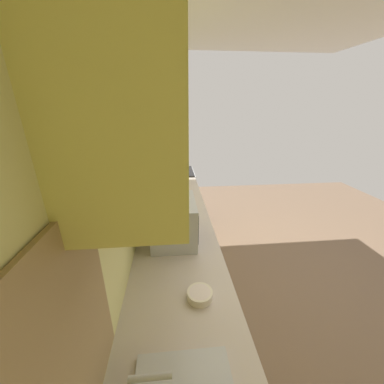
% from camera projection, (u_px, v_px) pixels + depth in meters
% --- Properties ---
extents(ground_plane, '(6.68, 6.68, 0.00)m').
position_uv_depth(ground_plane, '(280.00, 285.00, 2.51)').
color(ground_plane, brown).
extents(wall_back, '(4.29, 0.12, 2.73)m').
position_uv_depth(wall_back, '(130.00, 175.00, 1.87)').
color(wall_back, '#DCD683').
rests_on(wall_back, ground_plane).
extents(counter_run, '(3.42, 0.66, 0.90)m').
position_uv_depth(counter_run, '(178.00, 287.00, 1.89)').
color(counter_run, '#F0DF74').
rests_on(counter_run, ground_plane).
extents(upper_cabinets, '(1.94, 0.34, 0.74)m').
position_uv_depth(upper_cabinets, '(148.00, 102.00, 1.34)').
color(upper_cabinets, '#EBE171').
extents(window_back_wall, '(0.54, 0.02, 0.69)m').
position_uv_depth(window_back_wall, '(70.00, 346.00, 0.59)').
color(window_back_wall, '#997A4C').
extents(oven_range, '(0.63, 0.67, 1.08)m').
position_uv_depth(oven_range, '(175.00, 196.00, 3.76)').
color(oven_range, '#B7BABF').
rests_on(oven_range, ground_plane).
extents(microwave, '(0.44, 0.35, 0.34)m').
position_uv_depth(microwave, '(174.00, 220.00, 1.74)').
color(microwave, '#B7BABF').
rests_on(microwave, counter_run).
extents(bowl, '(0.15, 0.15, 0.05)m').
position_uv_depth(bowl, '(200.00, 294.00, 1.23)').
color(bowl, silver).
rests_on(bowl, counter_run).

